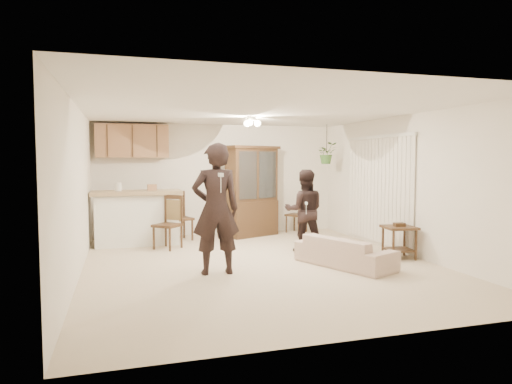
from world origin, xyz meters
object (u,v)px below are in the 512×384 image
object	(u,v)px
adult	(216,214)
child	(304,215)
chair_hutch_right	(296,221)
china_hutch	(252,192)
chair_hutch_left	(168,234)
side_table	(399,242)
sofa	(345,243)
chair_bar	(180,227)

from	to	relation	value
adult	child	xyz separation A→B (m)	(1.90, 1.17, -0.22)
adult	chair_hutch_right	world-z (taller)	adult
child	china_hutch	distance (m)	2.05
chair_hutch_left	chair_hutch_right	size ratio (longest dim) A/B	1.10
side_table	chair_hutch_right	xyz separation A→B (m)	(-0.65, 3.16, -0.03)
sofa	chair_hutch_right	xyz separation A→B (m)	(0.53, 3.42, -0.10)
sofa	china_hutch	distance (m)	3.37
chair_bar	chair_hutch_right	world-z (taller)	chair_bar
chair_bar	chair_hutch_right	bearing A→B (deg)	-13.53
child	chair_hutch_right	world-z (taller)	child
adult	side_table	size ratio (longest dim) A/B	2.90
china_hutch	chair_hutch_left	world-z (taller)	china_hutch
side_table	chair_hutch_right	world-z (taller)	chair_hutch_right
adult	side_table	xyz separation A→B (m)	(3.24, 0.15, -0.61)
sofa	adult	distance (m)	2.14
side_table	chair_hutch_right	bearing A→B (deg)	101.56
china_hutch	chair_bar	xyz separation A→B (m)	(-1.61, -0.11, -0.70)
sofa	child	distance (m)	1.32
sofa	chair_hutch_left	xyz separation A→B (m)	(-2.57, 2.27, -0.08)
china_hutch	chair_hutch_left	bearing A→B (deg)	-175.53
adult	china_hutch	bearing A→B (deg)	-112.52
chair_hutch_left	chair_hutch_right	xyz separation A→B (m)	(3.10, 1.15, -0.03)
child	chair_hutch_right	bearing A→B (deg)	-90.36
child	china_hutch	world-z (taller)	china_hutch
adult	chair_hutch_left	xyz separation A→B (m)	(-0.50, 2.16, -0.61)
child	china_hutch	bearing A→B (deg)	-59.70
child	side_table	xyz separation A→B (m)	(1.34, -1.02, -0.38)
chair_bar	chair_hutch_left	distance (m)	0.94
side_table	chair_bar	distance (m)	4.46
china_hutch	chair_bar	size ratio (longest dim) A/B	1.95
sofa	chair_bar	xyz separation A→B (m)	(-2.22, 3.14, -0.08)
side_table	chair_hutch_left	bearing A→B (deg)	151.79
child	adult	bearing A→B (deg)	49.14
sofa	china_hutch	bearing A→B (deg)	-12.52
adult	china_hutch	size ratio (longest dim) A/B	0.90
chair_hutch_left	china_hutch	bearing A→B (deg)	69.17
sofa	child	xyz separation A→B (m)	(-0.16, 1.28, 0.31)
child	chair_hutch_left	size ratio (longest dim) A/B	1.32
sofa	chair_hutch_left	size ratio (longest dim) A/B	1.84
child	chair_bar	size ratio (longest dim) A/B	1.31
side_table	china_hutch	bearing A→B (deg)	120.81
chair_bar	side_table	bearing A→B (deg)	-59.61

